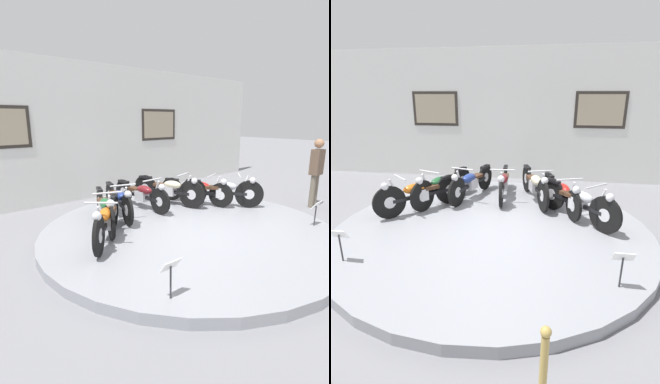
% 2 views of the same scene
% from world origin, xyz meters
% --- Properties ---
extents(ground_plane, '(60.00, 60.00, 0.00)m').
position_xyz_m(ground_plane, '(0.00, 0.00, 0.00)').
color(ground_plane, slate).
extents(display_platform, '(5.77, 5.77, 0.16)m').
position_xyz_m(display_platform, '(0.00, 0.00, 0.08)').
color(display_platform, gray).
rests_on(display_platform, ground_plane).
extents(back_wall, '(14.00, 0.22, 3.78)m').
position_xyz_m(back_wall, '(0.00, 3.96, 1.89)').
color(back_wall, silver).
rests_on(back_wall, ground_plane).
extents(motorcycle_orange, '(1.37, 1.54, 0.81)m').
position_xyz_m(motorcycle_orange, '(-1.60, 0.46, 0.56)').
color(motorcycle_orange, black).
rests_on(motorcycle_orange, display_platform).
extents(motorcycle_green, '(0.79, 1.90, 0.81)m').
position_xyz_m(motorcycle_green, '(-1.31, 1.04, 0.56)').
color(motorcycle_green, black).
rests_on(motorcycle_green, display_platform).
extents(motorcycle_blue, '(0.68, 1.93, 0.80)m').
position_xyz_m(motorcycle_blue, '(-0.74, 1.45, 0.55)').
color(motorcycle_blue, black).
rests_on(motorcycle_blue, display_platform).
extents(motorcycle_maroon, '(0.54, 1.95, 0.78)m').
position_xyz_m(motorcycle_maroon, '(0.00, 1.60, 0.54)').
color(motorcycle_maroon, black).
rests_on(motorcycle_maroon, display_platform).
extents(motorcycle_cream, '(0.73, 1.95, 0.82)m').
position_xyz_m(motorcycle_cream, '(0.74, 1.45, 0.57)').
color(motorcycle_cream, black).
rests_on(motorcycle_cream, display_platform).
extents(motorcycle_red, '(0.76, 1.86, 0.78)m').
position_xyz_m(motorcycle_red, '(1.31, 1.03, 0.54)').
color(motorcycle_red, black).
rests_on(motorcycle_red, display_platform).
extents(motorcycle_silver, '(1.37, 1.56, 0.81)m').
position_xyz_m(motorcycle_silver, '(1.60, 0.46, 0.56)').
color(motorcycle_silver, black).
rests_on(motorcycle_silver, display_platform).
extents(info_placard_front_left, '(0.26, 0.11, 0.51)m').
position_xyz_m(info_placard_front_left, '(-1.94, -1.62, 0.53)').
color(info_placard_front_left, '#333338').
rests_on(info_placard_front_left, display_platform).
extents(info_placard_front_centre, '(0.26, 0.11, 0.51)m').
position_xyz_m(info_placard_front_centre, '(1.94, -1.62, 0.53)').
color(info_placard_front_centre, '#333338').
rests_on(info_placard_front_centre, display_platform).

